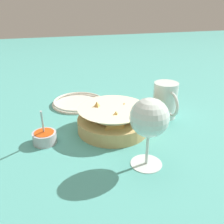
# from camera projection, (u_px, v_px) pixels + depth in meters

# --- Properties ---
(ground_plane) EXTENTS (4.00, 4.00, 0.00)m
(ground_plane) POSITION_uv_depth(u_px,v_px,m) (111.00, 126.00, 0.77)
(ground_plane) COLOR teal
(food_basket) EXTENTS (0.21, 0.21, 0.09)m
(food_basket) POSITION_uv_depth(u_px,v_px,m) (112.00, 120.00, 0.74)
(food_basket) COLOR tan
(food_basket) RESTS_ON ground_plane
(sauce_cup) EXTENTS (0.07, 0.06, 0.11)m
(sauce_cup) POSITION_uv_depth(u_px,v_px,m) (45.00, 137.00, 0.68)
(sauce_cup) COLOR #B7B7BC
(sauce_cup) RESTS_ON ground_plane
(wine_glass) EXTENTS (0.09, 0.09, 0.17)m
(wine_glass) POSITION_uv_depth(u_px,v_px,m) (149.00, 120.00, 0.55)
(wine_glass) COLOR silver
(wine_glass) RESTS_ON ground_plane
(beer_mug) EXTENTS (0.12, 0.08, 0.12)m
(beer_mug) POSITION_uv_depth(u_px,v_px,m) (165.00, 102.00, 0.82)
(beer_mug) COLOR silver
(beer_mug) RESTS_ON ground_plane
(side_plate) EXTENTS (0.20, 0.20, 0.01)m
(side_plate) POSITION_uv_depth(u_px,v_px,m) (78.00, 102.00, 0.93)
(side_plate) COLOR silver
(side_plate) RESTS_ON ground_plane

